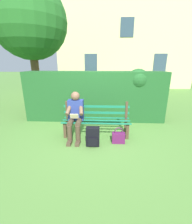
{
  "coord_description": "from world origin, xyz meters",
  "views": [
    {
      "loc": [
        -0.15,
        3.62,
        1.82
      ],
      "look_at": [
        0.0,
        0.1,
        0.68
      ],
      "focal_mm": 24.27,
      "sensor_mm": 36.0,
      "label": 1
    }
  ],
  "objects_px": {
    "backpack": "(93,137)",
    "handbag": "(118,137)",
    "park_bench": "(96,120)",
    "person_seated": "(75,114)",
    "tree": "(28,24)"
  },
  "relations": [
    {
      "from": "person_seated",
      "to": "backpack",
      "type": "distance_m",
      "value": 0.73
    },
    {
      "from": "park_bench",
      "to": "tree",
      "type": "height_order",
      "value": "tree"
    },
    {
      "from": "park_bench",
      "to": "handbag",
      "type": "distance_m",
      "value": 0.74
    },
    {
      "from": "tree",
      "to": "handbag",
      "type": "bearing_deg",
      "value": 134.92
    },
    {
      "from": "park_bench",
      "to": "tree",
      "type": "bearing_deg",
      "value": -46.34
    },
    {
      "from": "backpack",
      "to": "handbag",
      "type": "xyz_separation_m",
      "value": [
        -0.6,
        -0.16,
        -0.08
      ]
    },
    {
      "from": "tree",
      "to": "backpack",
      "type": "relative_size",
      "value": 10.84
    },
    {
      "from": "park_bench",
      "to": "handbag",
      "type": "height_order",
      "value": "park_bench"
    },
    {
      "from": "park_bench",
      "to": "person_seated",
      "type": "distance_m",
      "value": 0.57
    },
    {
      "from": "handbag",
      "to": "person_seated",
      "type": "bearing_deg",
      "value": -13.42
    },
    {
      "from": "person_seated",
      "to": "park_bench",
      "type": "bearing_deg",
      "value": -162.24
    },
    {
      "from": "person_seated",
      "to": "tree",
      "type": "bearing_deg",
      "value": -53.38
    },
    {
      "from": "park_bench",
      "to": "tree",
      "type": "xyz_separation_m",
      "value": [
        2.87,
        -3.01,
        2.9
      ]
    },
    {
      "from": "tree",
      "to": "handbag",
      "type": "height_order",
      "value": "tree"
    },
    {
      "from": "park_bench",
      "to": "person_seated",
      "type": "xyz_separation_m",
      "value": [
        0.51,
        0.16,
        0.19
      ]
    }
  ]
}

